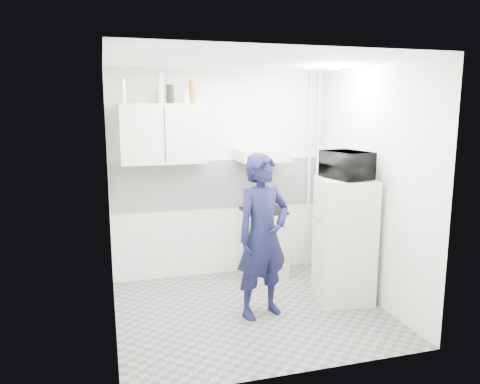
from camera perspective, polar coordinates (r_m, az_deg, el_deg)
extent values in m
plane|color=slate|center=(5.19, 1.29, -14.29)|extent=(2.80, 2.80, 0.00)
plane|color=white|center=(4.74, 1.42, 15.66)|extent=(2.80, 2.80, 0.00)
plane|color=silver|center=(5.98, -2.26, 2.04)|extent=(2.80, 0.00, 2.80)
plane|color=silver|center=(4.58, -15.60, -0.88)|extent=(0.00, 2.60, 2.60)
plane|color=silver|center=(5.38, 15.72, 0.74)|extent=(0.00, 2.60, 2.60)
imported|color=#121333|center=(4.83, 2.78, -5.40)|extent=(0.71, 0.57, 1.71)
cube|color=beige|center=(6.07, 2.84, -6.33)|extent=(0.53, 0.53, 0.84)
cube|color=silver|center=(5.38, 12.57, -5.74)|extent=(0.67, 0.67, 1.39)
cube|color=black|center=(5.96, 2.88, -2.29)|extent=(0.51, 0.51, 0.03)
cylinder|color=silver|center=(6.02, 2.83, -1.56)|extent=(0.17, 0.17, 0.09)
imported|color=black|center=(5.21, 12.93, 3.23)|extent=(0.60, 0.46, 0.30)
cylinder|color=silver|center=(5.58, -14.05, 11.81)|extent=(0.06, 0.06, 0.27)
cylinder|color=#B2B7BC|center=(5.62, -9.68, 12.39)|extent=(0.08, 0.08, 0.35)
cylinder|color=black|center=(5.63, -8.52, 11.72)|extent=(0.09, 0.09, 0.22)
cylinder|color=#B2B7BC|center=(5.65, -6.61, 11.48)|extent=(0.09, 0.09, 0.16)
cylinder|color=brown|center=(5.67, -5.88, 12.00)|extent=(0.07, 0.07, 0.26)
cube|color=silver|center=(5.62, -9.36, 7.02)|extent=(1.00, 0.35, 0.70)
cube|color=beige|center=(5.84, 2.62, 4.50)|extent=(0.60, 0.50, 0.14)
cube|color=white|center=(5.98, -2.22, 1.07)|extent=(2.74, 0.03, 0.60)
cylinder|color=beige|center=(6.35, 9.39, 2.38)|extent=(0.05, 0.05, 2.60)
cylinder|color=beige|center=(6.30, 8.41, 2.35)|extent=(0.04, 0.04, 2.60)
cylinder|color=white|center=(5.30, 11.44, 14.56)|extent=(0.10, 0.10, 0.02)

